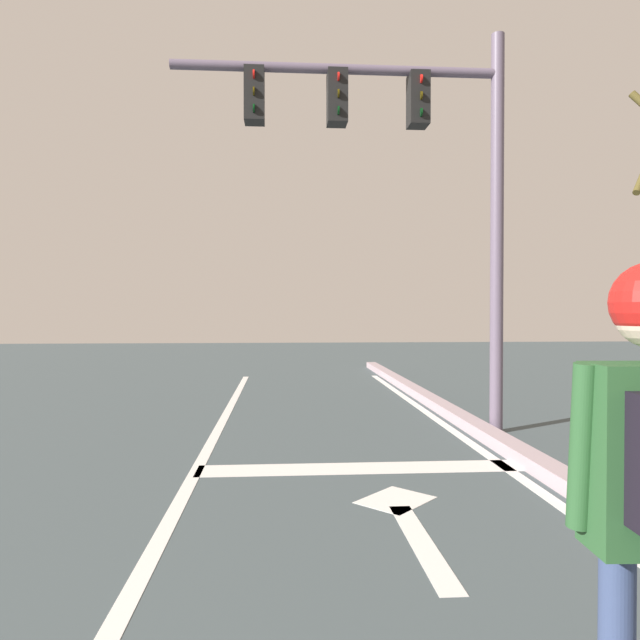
{
  "coord_description": "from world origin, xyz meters",
  "views": [
    {
      "loc": [
        0.93,
        2.86,
        1.51
      ],
      "look_at": [
        1.29,
        8.12,
        1.43
      ],
      "focal_mm": 31.97,
      "sensor_mm": 36.0,
      "label": 1
    }
  ],
  "objects": [
    {
      "name": "lane_line_center",
      "position": [
        0.13,
        6.0,
        0.0
      ],
      "size": [
        0.12,
        20.0,
        0.01
      ],
      "primitive_type": "cube",
      "color": "silver",
      "rests_on": "ground"
    },
    {
      "name": "stop_bar",
      "position": [
        1.68,
        8.26,
        0.0
      ],
      "size": [
        3.12,
        0.4,
        0.01
      ],
      "primitive_type": "cube",
      "color": "silver",
      "rests_on": "ground"
    },
    {
      "name": "traffic_signal_mast",
      "position": [
        2.41,
        9.76,
        3.51
      ],
      "size": [
        4.07,
        0.34,
        4.93
      ],
      "color": "#605466",
      "rests_on": "ground"
    },
    {
      "name": "lane_arrow_stem",
      "position": [
        1.84,
        6.48,
        0.0
      ],
      "size": [
        0.16,
        1.4,
        0.01
      ],
      "primitive_type": "cube",
      "color": "silver",
      "rests_on": "ground"
    },
    {
      "name": "lane_arrow_head",
      "position": [
        1.84,
        7.33,
        0.0
      ],
      "size": [
        0.71,
        0.71,
        0.01
      ],
      "primitive_type": "cube",
      "rotation": [
        0.0,
        0.0,
        0.79
      ],
      "color": "silver",
      "rests_on": "ground"
    }
  ]
}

